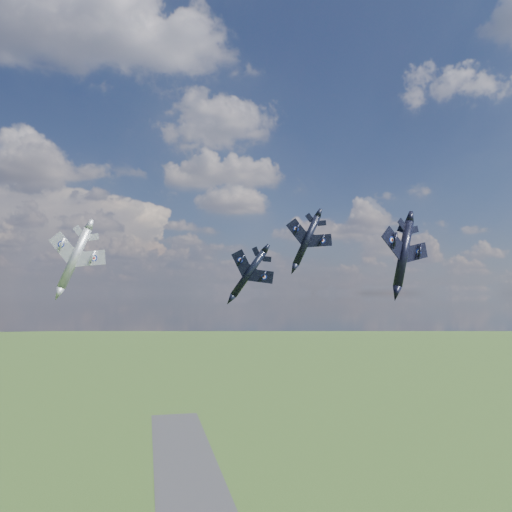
{
  "coord_description": "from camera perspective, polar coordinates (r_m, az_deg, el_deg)",
  "views": [
    {
      "loc": [
        -18.12,
        -71.93,
        75.5
      ],
      "look_at": [
        0.67,
        13.85,
        82.1
      ],
      "focal_mm": 35.0,
      "sensor_mm": 36.0,
      "label": 1
    }
  ],
  "objects": [
    {
      "name": "jet_high_navy",
      "position": [
        106.85,
        5.81,
        1.8
      ],
      "size": [
        15.43,
        18.1,
        7.51
      ],
      "primitive_type": null,
      "rotation": [
        0.0,
        0.43,
        -0.3
      ],
      "color": "black"
    },
    {
      "name": "jet_right_navy",
      "position": [
        72.7,
        16.5,
        0.25
      ],
      "size": [
        13.26,
        15.48,
        5.19
      ],
      "primitive_type": null,
      "rotation": [
        0.0,
        0.27,
        0.3
      ],
      "color": "black"
    },
    {
      "name": "jet_lead_navy",
      "position": [
        93.83,
        -0.85,
        -2.01
      ],
      "size": [
        14.21,
        16.47,
        8.08
      ],
      "primitive_type": null,
      "rotation": [
        0.0,
        0.62,
        -0.38
      ],
      "color": "black"
    },
    {
      "name": "jet_left_silver",
      "position": [
        87.83,
        -20.02,
        -0.24
      ],
      "size": [
        12.85,
        16.03,
        6.84
      ],
      "primitive_type": null,
      "rotation": [
        0.0,
        0.4,
        -0.15
      ],
      "color": "#94969D"
    }
  ]
}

